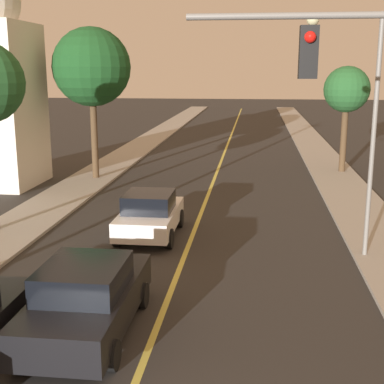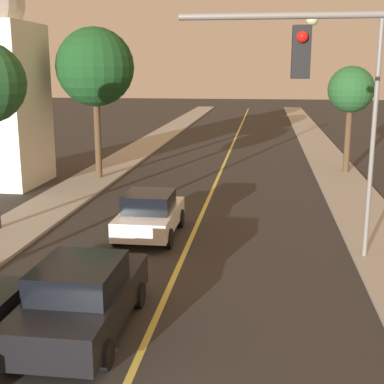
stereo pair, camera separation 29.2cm
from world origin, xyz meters
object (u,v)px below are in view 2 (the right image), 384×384
(streetlamp_right, at_px, (357,103))
(tree_left_near, at_px, (95,67))
(tree_right_near, at_px, (351,91))
(car_near_lane_second, at_px, (150,214))
(car_near_lane_front, at_px, (82,298))

(streetlamp_right, relative_size, tree_left_near, 0.93)
(streetlamp_right, bearing_deg, tree_right_near, 82.19)
(tree_left_near, bearing_deg, tree_right_near, 14.08)
(car_near_lane_second, xyz_separation_m, tree_left_near, (-4.74, 9.34, 4.97))
(tree_left_near, relative_size, tree_right_near, 1.33)
(tree_left_near, distance_m, tree_right_near, 13.60)
(car_near_lane_front, xyz_separation_m, streetlamp_right, (6.48, 5.69, 3.90))
(tree_right_near, bearing_deg, car_near_lane_second, -123.61)
(car_near_lane_second, xyz_separation_m, tree_right_near, (8.40, 12.63, 3.76))
(car_near_lane_second, bearing_deg, tree_left_near, 116.92)
(car_near_lane_second, xyz_separation_m, streetlamp_right, (6.48, -1.35, 3.94))
(car_near_lane_second, height_order, tree_right_near, tree_right_near)
(car_near_lane_second, height_order, tree_left_near, tree_left_near)
(car_near_lane_front, height_order, tree_left_near, tree_left_near)
(car_near_lane_front, xyz_separation_m, tree_left_near, (-4.74, 16.39, 4.94))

